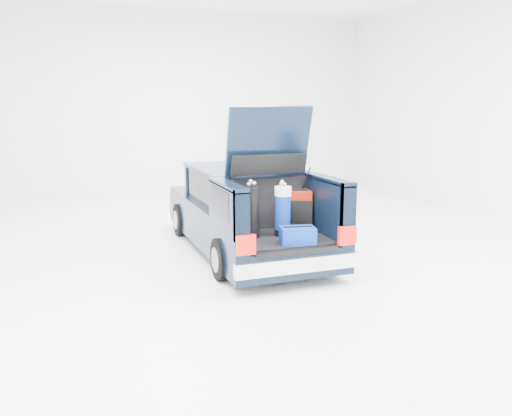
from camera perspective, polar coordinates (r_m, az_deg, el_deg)
name	(u,v)px	position (r m, az deg, el deg)	size (l,w,h in m)	color
ground	(246,251)	(9.37, -1.04, -4.53)	(14.00, 14.00, 0.00)	white
car	(244,211)	(9.31, -1.27, -0.37)	(1.87, 4.65, 2.47)	black
red_suitcase	(300,210)	(8.35, 4.61, -0.20)	(0.44, 0.38, 0.62)	maroon
black_golf_bag	(252,212)	(7.77, -0.46, -0.41)	(0.24, 0.26, 0.83)	black
blue_golf_bag	(283,211)	(7.89, 2.84, -0.28)	(0.28, 0.28, 0.82)	black
blue_duffel	(298,235)	(7.52, 4.40, -2.87)	(0.53, 0.40, 0.25)	navy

